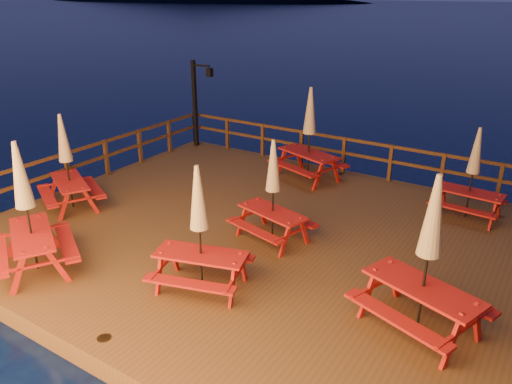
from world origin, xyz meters
TOP-DOWN VIEW (x-y plane):
  - ground at (0.00, 0.00)m, footprint 500.00×500.00m
  - deck at (0.00, 0.00)m, footprint 12.00×10.00m
  - deck_piles at (0.00, 0.00)m, footprint 11.44×9.44m
  - railing at (0.00, 1.78)m, footprint 11.80×9.75m
  - lamp_post at (-5.39, 4.55)m, footprint 0.85×0.18m
  - picnic_table_0 at (3.90, 3.46)m, footprint 1.68×1.42m
  - picnic_table_1 at (-0.63, 3.71)m, footprint 2.30×2.09m
  - picnic_table_2 at (0.41, -2.57)m, footprint 2.04×1.84m
  - picnic_table_3 at (0.50, -0.18)m, footprint 1.91×1.69m
  - picnic_table_4 at (-2.82, -3.85)m, footprint 2.38×2.26m
  - picnic_table_5 at (-4.77, -1.45)m, footprint 2.16×2.03m
  - picnic_table_6 at (4.18, -1.59)m, footprint 2.31×2.10m

SIDE VIEW (x-z plane):
  - deck_piles at x=0.00m, z-range -1.00..0.40m
  - ground at x=0.00m, z-range 0.00..0.00m
  - deck at x=0.00m, z-range 0.00..0.40m
  - railing at x=0.00m, z-range 0.61..1.71m
  - picnic_table_0 at x=3.90m, z-range 0.44..2.72m
  - picnic_table_3 at x=0.50m, z-range 0.45..2.78m
  - picnic_table_2 at x=0.41m, z-range 0.45..2.89m
  - picnic_table_5 at x=-4.77m, z-range 0.45..2.89m
  - picnic_table_4 at x=-2.82m, z-range 0.45..3.12m
  - picnic_table_1 at x=-0.63m, z-range 0.45..3.17m
  - picnic_table_6 at x=4.18m, z-range 0.45..3.19m
  - lamp_post at x=-5.39m, z-range 0.70..3.70m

